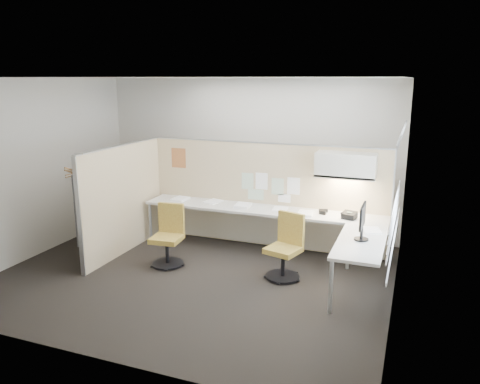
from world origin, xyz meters
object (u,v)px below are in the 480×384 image
at_px(desk, 278,221).
at_px(chair_right, 286,249).
at_px(chair_left, 168,237).
at_px(monitor, 362,220).
at_px(phone, 349,215).

height_order(desk, chair_right, chair_right).
bearing_deg(desk, chair_right, -66.08).
bearing_deg(chair_left, monitor, -5.24).
relative_size(desk, chair_right, 4.34).
relative_size(desk, monitor, 8.42).
distance_m(monitor, phone, 1.00).
xyz_separation_m(chair_left, phone, (2.56, 0.96, 0.35)).
bearing_deg(phone, chair_left, -146.03).
relative_size(chair_right, monitor, 1.94).
bearing_deg(chair_left, desk, 24.79).
distance_m(chair_right, phone, 1.16).
xyz_separation_m(desk, phone, (1.08, 0.08, 0.18)).
relative_size(monitor, phone, 1.93).
bearing_deg(desk, phone, 4.21).
height_order(desk, phone, phone).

